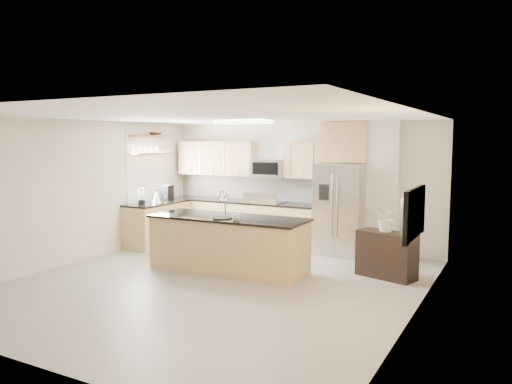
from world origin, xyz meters
The scene contains 27 objects.
floor centered at (0.00, 0.00, 0.00)m, with size 6.50×6.50×0.00m, color gray.
ceiling centered at (0.00, 0.00, 2.60)m, with size 6.00×6.50×0.02m, color white.
wall_back centered at (0.00, 3.25, 1.30)m, with size 6.00×0.02×2.60m, color beige.
wall_front centered at (0.00, -3.25, 1.30)m, with size 6.00×0.02×2.60m, color beige.
wall_left centered at (-3.00, 0.00, 1.30)m, with size 0.02×6.50×2.60m, color beige.
wall_right centered at (3.00, 0.00, 1.30)m, with size 0.02×6.50×2.60m, color beige.
back_counter centered at (-1.23, 2.93, 0.47)m, with size 3.55×0.66×1.44m.
left_counter centered at (-2.67, 1.85, 0.46)m, with size 0.66×1.50×0.92m.
range centered at (-0.60, 2.92, 0.47)m, with size 0.76×0.64×1.14m.
upper_cabinets centered at (-1.30, 3.09, 1.83)m, with size 3.50×0.33×0.75m.
microwave centered at (-0.60, 3.04, 1.63)m, with size 0.76×0.40×0.40m.
refrigerator centered at (1.06, 2.87, 0.89)m, with size 0.92×0.78×1.78m.
partition_column centered at (1.82, 3.10, 1.30)m, with size 0.60×0.30×2.60m, color beige.
window centered at (-2.98, 1.85, 1.65)m, with size 0.04×1.15×1.65m.
shelf_lower centered at (-2.85, 1.95, 1.95)m, with size 0.30×1.20×0.04m, color brown.
shelf_upper centered at (-2.85, 1.95, 2.32)m, with size 0.30×1.20×0.04m, color brown.
ceiling_fixture centered at (-0.40, 1.60, 2.56)m, with size 1.00×0.50×0.06m, color white.
island centered at (-0.22, 0.76, 0.47)m, with size 2.74×1.05×1.36m.
credenza centered at (2.26, 1.62, 0.38)m, with size 0.94×0.40×0.76m, color black.
cup centered at (0.11, 0.47, 0.99)m, with size 0.14×0.14×0.11m, color white.
platter centered at (-0.22, 0.55, 0.95)m, with size 0.35×0.35×0.02m, color black.
blender centered at (-2.67, 1.38, 1.07)m, with size 0.15×0.15×0.34m.
kettle centered at (-2.62, 1.80, 1.05)m, with size 0.23×0.23×0.28m.
coffee_maker centered at (-2.69, 2.26, 1.08)m, with size 0.18×0.22×0.33m.
bowl centered at (-2.85, 2.09, 2.38)m, with size 0.33×0.33×0.08m, color #ACACAE.
flower_vase centered at (2.26, 1.62, 1.09)m, with size 0.60×0.52×0.66m, color beige.
television centered at (2.91, -0.20, 1.35)m, with size 1.08×0.14×0.62m, color black.
Camera 1 is at (4.17, -6.38, 2.24)m, focal length 35.00 mm.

